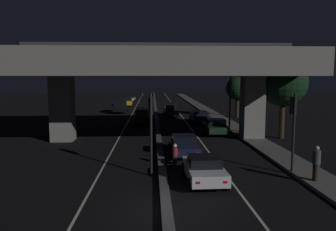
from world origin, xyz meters
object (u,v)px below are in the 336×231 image
at_px(pedestrian_on_sidewalk, 316,163).
at_px(car_white_lead, 204,169).
at_px(traffic_light_left_of_median, 151,120).
at_px(street_lamp, 227,87).
at_px(traffic_light_right_of_median, 293,119).
at_px(car_taxi_yellow_third_oncoming, 128,101).
at_px(car_white_fourth_oncoming, 131,98).
at_px(car_dark_green_third, 215,127).
at_px(car_dark_green_fifth, 171,109).
at_px(motorcycle_black_filtering_near, 175,157).
at_px(car_dark_blue_fourth, 200,117).
at_px(car_black_second_oncoming, 121,107).
at_px(car_black_lead_oncoming, 142,116).
at_px(car_dark_blue_second, 184,145).

bearing_deg(pedestrian_on_sidewalk, car_white_lead, 174.77).
distance_m(traffic_light_left_of_median, street_lamp, 17.17).
distance_m(traffic_light_right_of_median, car_taxi_yellow_third_oncoming, 45.78).
relative_size(traffic_light_left_of_median, car_white_fourth_oncoming, 1.13).
distance_m(car_dark_green_third, car_dark_green_fifth, 15.33).
bearing_deg(car_dark_green_third, motorcycle_black_filtering_near, 157.56).
bearing_deg(traffic_light_right_of_median, car_white_fourth_oncoming, 102.82).
bearing_deg(car_dark_green_fifth, traffic_light_left_of_median, 173.13).
relative_size(car_dark_blue_fourth, car_taxi_yellow_third_oncoming, 1.00).
relative_size(traffic_light_left_of_median, car_dark_green_fifth, 1.11).
bearing_deg(car_dark_green_third, car_white_lead, 166.79).
xyz_separation_m(car_white_fourth_oncoming, pedestrian_on_sidewalk, (13.15, -57.54, 0.38)).
height_order(traffic_light_right_of_median, car_dark_green_fifth, traffic_light_right_of_median).
distance_m(car_black_second_oncoming, pedestrian_on_sidewalk, 36.67).
bearing_deg(car_taxi_yellow_third_oncoming, car_black_second_oncoming, -3.14).
relative_size(street_lamp, pedestrian_on_sidewalk, 4.10).
bearing_deg(car_black_second_oncoming, car_black_lead_oncoming, 19.24).
bearing_deg(car_dark_green_third, car_black_lead_oncoming, 44.26).
distance_m(car_dark_green_fifth, car_black_second_oncoming, 8.77).
bearing_deg(car_black_lead_oncoming, car_white_fourth_oncoming, -173.68).
xyz_separation_m(street_lamp, car_dark_blue_fourth, (-1.93, 5.45, -3.68)).
relative_size(car_dark_blue_fourth, pedestrian_on_sidewalk, 2.44).
height_order(car_taxi_yellow_third_oncoming, car_white_fourth_oncoming, car_taxi_yellow_third_oncoming).
bearing_deg(car_dark_blue_fourth, car_taxi_yellow_third_oncoming, 22.80).
bearing_deg(car_dark_blue_fourth, car_black_lead_oncoming, 94.31).
bearing_deg(motorcycle_black_filtering_near, car_dark_green_third, -19.29).
bearing_deg(car_dark_blue_second, car_dark_green_fifth, -1.91).
xyz_separation_m(traffic_light_left_of_median, car_white_fourth_oncoming, (-4.78, 55.69, -2.43)).
height_order(car_black_second_oncoming, motorcycle_black_filtering_near, car_black_second_oncoming).
height_order(traffic_light_left_of_median, car_black_lead_oncoming, traffic_light_left_of_median).
bearing_deg(car_black_second_oncoming, car_taxi_yellow_third_oncoming, -178.59).
bearing_deg(car_dark_green_third, car_black_second_oncoming, 28.99).
height_order(traffic_light_left_of_median, pedestrian_on_sidewalk, traffic_light_left_of_median).
bearing_deg(car_dark_green_fifth, car_white_fourth_oncoming, 13.56).
distance_m(car_white_lead, car_dark_blue_fourth, 22.30).
relative_size(car_dark_blue_fourth, car_black_lead_oncoming, 1.09).
bearing_deg(car_black_lead_oncoming, car_black_second_oncoming, -162.87).
xyz_separation_m(street_lamp, car_black_lead_oncoming, (-8.72, 4.82, -3.49)).
height_order(car_white_fourth_oncoming, motorcycle_black_filtering_near, motorcycle_black_filtering_near).
relative_size(car_dark_green_fifth, car_taxi_yellow_third_oncoming, 0.92).
height_order(car_dark_green_third, car_white_fourth_oncoming, car_dark_green_third).
xyz_separation_m(car_white_lead, car_dark_green_third, (3.33, 14.12, 0.04)).
height_order(street_lamp, motorcycle_black_filtering_near, street_lamp).
xyz_separation_m(traffic_light_left_of_median, pedestrian_on_sidewalk, (8.37, -1.85, -2.04)).
bearing_deg(car_white_lead, car_dark_green_third, -14.52).
height_order(traffic_light_right_of_median, car_white_lead, traffic_light_right_of_median).
bearing_deg(car_black_second_oncoming, car_dark_green_fifth, 60.54).
height_order(car_dark_blue_second, motorcycle_black_filtering_near, motorcycle_black_filtering_near).
height_order(car_black_lead_oncoming, car_white_fourth_oncoming, car_black_lead_oncoming).
height_order(car_dark_blue_fourth, car_taxi_yellow_third_oncoming, car_taxi_yellow_third_oncoming).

